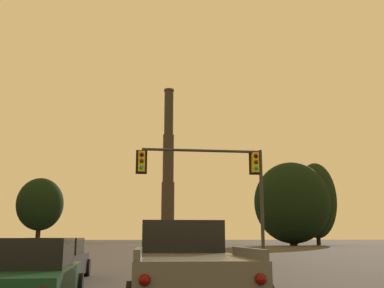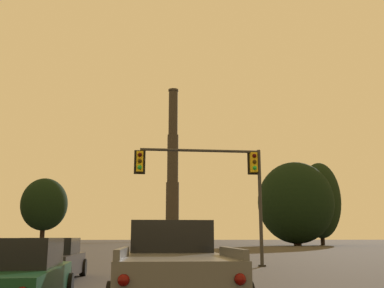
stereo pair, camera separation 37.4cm
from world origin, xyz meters
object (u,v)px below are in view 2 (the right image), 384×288
at_px(pickup_truck_center_lane_second, 173,269).
at_px(sedan_left_lane_second, 9,279).
at_px(sedan_left_lane_front, 50,260).
at_px(smokestack, 173,180).
at_px(traffic_light_overhead_right, 218,175).

bearing_deg(pickup_truck_center_lane_second, sedan_left_lane_second, -169.73).
bearing_deg(pickup_truck_center_lane_second, sedan_left_lane_front, 121.00).
relative_size(pickup_truck_center_lane_second, smokestack, 0.10).
relative_size(sedan_left_lane_second, smokestack, 0.08).
xyz_separation_m(sedan_left_lane_second, smokestack, (14.47, 154.43, 21.63)).
xyz_separation_m(pickup_truck_center_lane_second, smokestack, (11.34, 153.97, 21.49)).
relative_size(sedan_left_lane_second, pickup_truck_center_lane_second, 0.86).
relative_size(sedan_left_lane_front, smokestack, 0.08).
distance_m(traffic_light_overhead_right, smokestack, 142.10).
bearing_deg(sedan_left_lane_front, pickup_truck_center_lane_second, -60.29).
height_order(sedan_left_lane_front, pickup_truck_center_lane_second, pickup_truck_center_lane_second).
distance_m(sedan_left_lane_second, traffic_light_overhead_right, 15.60).
distance_m(sedan_left_lane_front, smokestack, 149.63).
height_order(sedan_left_lane_second, pickup_truck_center_lane_second, pickup_truck_center_lane_second).
bearing_deg(traffic_light_overhead_right, sedan_left_lane_front, -136.95).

